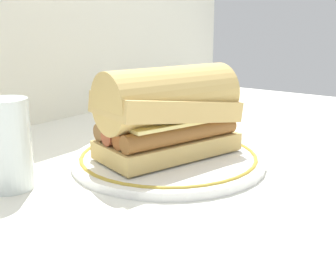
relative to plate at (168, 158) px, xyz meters
The scene contains 4 objects.
ground_plane 0.04m from the plate, 88.03° to the right, with size 1.50×1.50×0.00m, color silver.
plate is the anchor object (origin of this frame).
sausage_sandwich 0.07m from the plate, ahead, with size 0.23×0.16×0.13m.
drinking_glass 0.23m from the plate, 152.62° to the left, with size 0.06×0.06×0.12m.
Camera 1 is at (-0.48, -0.32, 0.21)m, focal length 44.27 mm.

